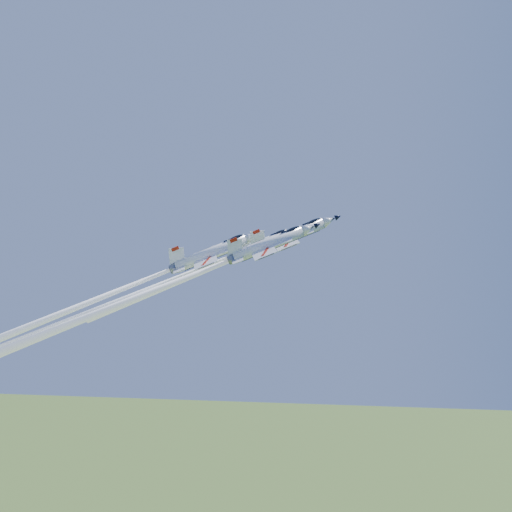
# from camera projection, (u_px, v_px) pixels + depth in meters

# --- Properties ---
(jet_lead) EXTENTS (34.66, 13.68, 28.19)m
(jet_lead) POSITION_uv_depth(u_px,v_px,m) (221.00, 264.00, 95.98)
(jet_lead) COLOR white
(jet_left) EXTENTS (40.97, 16.31, 40.29)m
(jet_left) POSITION_uv_depth(u_px,v_px,m) (158.00, 285.00, 100.93)
(jet_left) COLOR white
(jet_right) EXTENTS (42.84, 16.79, 41.24)m
(jet_right) POSITION_uv_depth(u_px,v_px,m) (150.00, 292.00, 88.06)
(jet_right) COLOR white
(jet_slot) EXTENTS (51.85, 20.94, 51.95)m
(jet_slot) POSITION_uv_depth(u_px,v_px,m) (72.00, 309.00, 95.86)
(jet_slot) COLOR white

